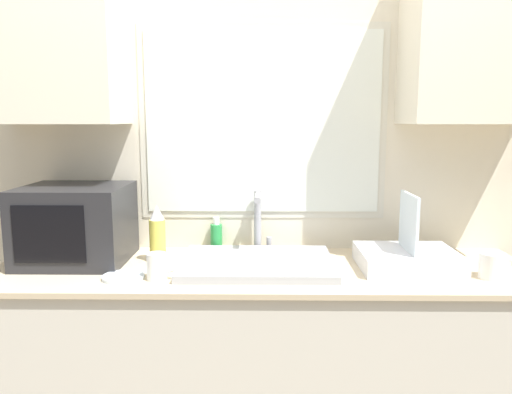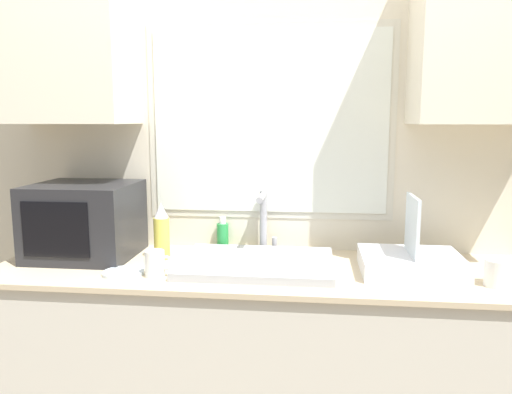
{
  "view_description": "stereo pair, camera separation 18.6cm",
  "coord_description": "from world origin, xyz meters",
  "px_view_note": "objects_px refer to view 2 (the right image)",
  "views": [
    {
      "loc": [
        0.0,
        -1.58,
        1.46
      ],
      "look_at": [
        -0.02,
        0.26,
        1.17
      ],
      "focal_mm": 35.0,
      "sensor_mm": 36.0,
      "label": 1
    },
    {
      "loc": [
        0.19,
        -1.57,
        1.46
      ],
      "look_at": [
        -0.02,
        0.26,
        1.17
      ],
      "focal_mm": 35.0,
      "sensor_mm": 36.0,
      "label": 2
    }
  ],
  "objects_px": {
    "spray_bottle": "(162,232)",
    "faucet": "(264,216)",
    "mug_near_sink": "(155,264)",
    "soap_bottle": "(223,235)",
    "microwave": "(85,220)",
    "dish_rack": "(411,261)"
  },
  "relations": [
    {
      "from": "microwave",
      "to": "dish_rack",
      "type": "distance_m",
      "value": 1.31
    },
    {
      "from": "spray_bottle",
      "to": "microwave",
      "type": "bearing_deg",
      "value": -179.99
    },
    {
      "from": "faucet",
      "to": "dish_rack",
      "type": "height_order",
      "value": "dish_rack"
    },
    {
      "from": "microwave",
      "to": "mug_near_sink",
      "type": "relative_size",
      "value": 3.87
    },
    {
      "from": "faucet",
      "to": "microwave",
      "type": "relative_size",
      "value": 0.65
    },
    {
      "from": "faucet",
      "to": "mug_near_sink",
      "type": "relative_size",
      "value": 2.5
    },
    {
      "from": "faucet",
      "to": "mug_near_sink",
      "type": "height_order",
      "value": "faucet"
    },
    {
      "from": "mug_near_sink",
      "to": "microwave",
      "type": "bearing_deg",
      "value": 147.8
    },
    {
      "from": "mug_near_sink",
      "to": "faucet",
      "type": "bearing_deg",
      "value": 47.26
    },
    {
      "from": "soap_bottle",
      "to": "spray_bottle",
      "type": "bearing_deg",
      "value": -139.59
    },
    {
      "from": "microwave",
      "to": "dish_rack",
      "type": "relative_size",
      "value": 1.11
    },
    {
      "from": "soap_bottle",
      "to": "dish_rack",
      "type": "bearing_deg",
      "value": -19.32
    },
    {
      "from": "microwave",
      "to": "soap_bottle",
      "type": "xyz_separation_m",
      "value": [
        0.55,
        0.19,
        -0.09
      ]
    },
    {
      "from": "faucet",
      "to": "dish_rack",
      "type": "distance_m",
      "value": 0.63
    },
    {
      "from": "mug_near_sink",
      "to": "soap_bottle",
      "type": "bearing_deg",
      "value": 67.9
    },
    {
      "from": "microwave",
      "to": "mug_near_sink",
      "type": "distance_m",
      "value": 0.45
    },
    {
      "from": "dish_rack",
      "to": "soap_bottle",
      "type": "distance_m",
      "value": 0.81
    },
    {
      "from": "spray_bottle",
      "to": "faucet",
      "type": "bearing_deg",
      "value": 20.47
    },
    {
      "from": "spray_bottle",
      "to": "soap_bottle",
      "type": "xyz_separation_m",
      "value": [
        0.22,
        0.19,
        -0.05
      ]
    },
    {
      "from": "dish_rack",
      "to": "soap_bottle",
      "type": "height_order",
      "value": "dish_rack"
    },
    {
      "from": "faucet",
      "to": "mug_near_sink",
      "type": "distance_m",
      "value": 0.54
    },
    {
      "from": "spray_bottle",
      "to": "soap_bottle",
      "type": "distance_m",
      "value": 0.29
    }
  ]
}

